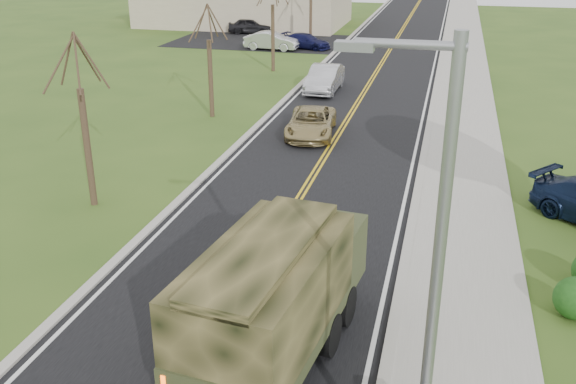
% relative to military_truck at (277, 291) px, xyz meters
% --- Properties ---
extents(road, '(8.00, 120.00, 0.01)m').
position_rel_military_truck_xyz_m(road, '(-1.72, 37.13, -1.87)').
color(road, black).
rests_on(road, ground).
extents(curb_right, '(0.30, 120.00, 0.12)m').
position_rel_military_truck_xyz_m(curb_right, '(2.43, 37.13, -1.81)').
color(curb_right, '#9E998E').
rests_on(curb_right, ground).
extents(sidewalk_right, '(3.20, 120.00, 0.10)m').
position_rel_military_truck_xyz_m(sidewalk_right, '(4.18, 37.13, -1.82)').
color(sidewalk_right, '#9E998E').
rests_on(sidewalk_right, ground).
extents(curb_left, '(0.30, 120.00, 0.10)m').
position_rel_military_truck_xyz_m(curb_left, '(-5.87, 37.13, -1.82)').
color(curb_left, '#9E998E').
rests_on(curb_left, ground).
extents(street_light, '(1.65, 0.22, 8.00)m').
position_rel_military_truck_xyz_m(street_light, '(3.18, -3.37, 2.56)').
color(street_light, gray).
rests_on(street_light, ground).
extents(bare_tree_a, '(1.93, 2.26, 6.08)m').
position_rel_military_truck_xyz_m(bare_tree_a, '(-8.72, 7.13, 0.75)').
color(bare_tree_a, '#38281C').
rests_on(bare_tree_a, ground).
extents(bare_tree_b, '(1.83, 2.14, 5.73)m').
position_rel_military_truck_xyz_m(bare_tree_b, '(-8.72, 19.13, 0.60)').
color(bare_tree_b, '#38281C').
rests_on(bare_tree_b, ground).
extents(bare_tree_c, '(2.04, 2.39, 6.42)m').
position_rel_military_truck_xyz_m(bare_tree_c, '(-8.72, 31.13, 0.90)').
color(bare_tree_c, '#38281C').
rests_on(bare_tree_c, ground).
extents(bare_tree_d, '(1.88, 2.20, 5.91)m').
position_rel_military_truck_xyz_m(bare_tree_d, '(-8.72, 43.13, 0.68)').
color(bare_tree_d, '#38281C').
rests_on(bare_tree_d, ground).
extents(military_truck, '(3.04, 6.78, 3.27)m').
position_rel_military_truck_xyz_m(military_truck, '(0.00, 0.00, 0.00)').
color(military_truck, black).
rests_on(military_truck, ground).
extents(suv_champagne, '(2.61, 4.81, 1.28)m').
position_rel_military_truck_xyz_m(suv_champagne, '(-2.96, 17.08, -1.23)').
color(suv_champagne, tan).
rests_on(suv_champagne, ground).
extents(sedan_silver, '(1.68, 4.75, 1.56)m').
position_rel_military_truck_xyz_m(sedan_silver, '(-4.09, 26.02, -1.09)').
color(sedan_silver, silver).
rests_on(sedan_silver, ground).
extents(lot_car_dark, '(4.39, 2.58, 1.40)m').
position_rel_military_truck_xyz_m(lot_car_dark, '(-15.38, 47.13, -1.17)').
color(lot_car_dark, black).
rests_on(lot_car_dark, ground).
extents(lot_car_silver, '(4.45, 1.69, 1.45)m').
position_rel_military_truck_xyz_m(lot_car_silver, '(-11.08, 39.13, -1.15)').
color(lot_car_silver, silver).
rests_on(lot_car_silver, ground).
extents(lot_car_navy, '(4.50, 2.74, 1.22)m').
position_rel_military_truck_xyz_m(lot_car_navy, '(-8.50, 40.36, -1.26)').
color(lot_car_navy, '#0F1139').
rests_on(lot_car_navy, ground).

